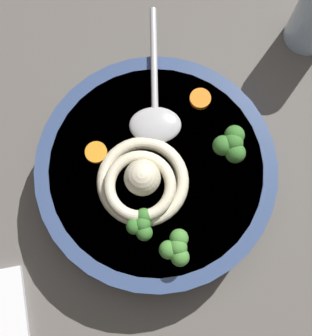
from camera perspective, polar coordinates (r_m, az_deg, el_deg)
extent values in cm
cube|color=#5B5651|center=(61.25, 2.82, -0.09)|extent=(107.64, 107.64, 3.39)
cylinder|color=#334775|center=(55.99, 0.00, -0.77)|extent=(27.92, 27.92, 6.40)
cylinder|color=gold|center=(55.74, 0.00, -0.71)|extent=(24.57, 24.57, 5.89)
torus|color=beige|center=(51.83, -1.63, -1.63)|extent=(10.32, 10.32, 1.42)
torus|color=beige|center=(50.57, -1.99, -2.19)|extent=(11.06, 11.06, 1.28)
sphere|color=beige|center=(50.02, -1.69, -1.19)|extent=(4.01, 4.01, 4.01)
ellipsoid|color=#B7B7BC|center=(53.48, -0.10, 5.30)|extent=(5.55, 6.78, 1.60)
cylinder|color=#B7B7BC|center=(56.36, -0.24, 12.53)|extent=(14.84, 3.90, 0.80)
cylinder|color=#7A9E60|center=(51.00, 2.61, -9.85)|extent=(1.03, 1.03, 1.10)
sphere|color=#478938|center=(49.44, 2.69, -9.73)|extent=(2.02, 2.02, 2.02)
sphere|color=#478938|center=(49.58, 2.96, -10.88)|extent=(2.02, 2.02, 2.02)
sphere|color=#478938|center=(49.61, 2.85, -8.61)|extent=(2.02, 2.02, 2.02)
sphere|color=#478938|center=(49.54, 1.53, -10.01)|extent=(2.02, 2.02, 2.02)
cylinder|color=#7A9E60|center=(53.54, 9.14, 2.53)|extent=(1.16, 1.16, 1.24)
sphere|color=#38752D|center=(51.87, 9.44, 3.07)|extent=(2.28, 2.28, 2.28)
sphere|color=#38752D|center=(51.81, 9.73, 1.82)|extent=(2.28, 2.28, 2.28)
sphere|color=#38752D|center=(52.32, 9.56, 4.19)|extent=(2.28, 2.28, 2.28)
sphere|color=#38752D|center=(51.79, 8.21, 2.75)|extent=(2.28, 2.28, 2.28)
cylinder|color=#7A9E60|center=(51.25, -1.63, -7.11)|extent=(0.92, 0.92, 0.98)
sphere|color=#38752D|center=(49.86, -1.68, -6.93)|extent=(1.80, 1.80, 1.80)
sphere|color=#38752D|center=(49.93, -1.44, -7.95)|extent=(1.80, 1.80, 1.80)
sphere|color=#38752D|center=(50.05, -1.51, -5.95)|extent=(1.80, 1.80, 1.80)
sphere|color=#38752D|center=(50.00, -2.69, -7.17)|extent=(1.80, 1.80, 1.80)
cylinder|color=orange|center=(55.33, 5.45, 8.46)|extent=(2.50, 2.50, 0.70)
cylinder|color=orange|center=(53.46, -7.35, 1.91)|extent=(2.53, 2.53, 0.62)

